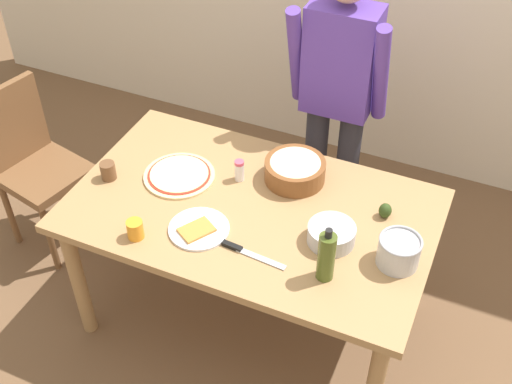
% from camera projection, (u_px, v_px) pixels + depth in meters
% --- Properties ---
extents(ground, '(8.00, 8.00, 0.00)m').
position_uv_depth(ground, '(252.00, 315.00, 3.36)').
color(ground, brown).
extents(dining_table, '(1.60, 0.96, 0.76)m').
position_uv_depth(dining_table, '(252.00, 222.00, 2.92)').
color(dining_table, '#A37A4C').
rests_on(dining_table, ground).
extents(person_cook, '(0.49, 0.25, 1.62)m').
position_uv_depth(person_cook, '(338.00, 93.00, 3.22)').
color(person_cook, '#2D2D38').
rests_on(person_cook, ground).
extents(chair_wooden_left, '(0.48, 0.48, 0.95)m').
position_uv_depth(chair_wooden_left, '(33.00, 160.00, 3.46)').
color(chair_wooden_left, brown).
rests_on(chair_wooden_left, ground).
extents(pizza_raw_on_board, '(0.33, 0.33, 0.02)m').
position_uv_depth(pizza_raw_on_board, '(179.00, 175.00, 3.01)').
color(pizza_raw_on_board, beige).
rests_on(pizza_raw_on_board, dining_table).
extents(plate_with_slice, '(0.26, 0.26, 0.02)m').
position_uv_depth(plate_with_slice, '(199.00, 229.00, 2.74)').
color(plate_with_slice, white).
rests_on(plate_with_slice, dining_table).
extents(popcorn_bowl, '(0.28, 0.28, 0.11)m').
position_uv_depth(popcorn_bowl, '(295.00, 169.00, 2.96)').
color(popcorn_bowl, brown).
rests_on(popcorn_bowl, dining_table).
extents(mixing_bowl_steel, '(0.20, 0.20, 0.08)m').
position_uv_depth(mixing_bowl_steel, '(331.00, 234.00, 2.67)').
color(mixing_bowl_steel, '#B7B7BC').
rests_on(mixing_bowl_steel, dining_table).
extents(olive_oil_bottle, '(0.07, 0.07, 0.26)m').
position_uv_depth(olive_oil_bottle, '(326.00, 256.00, 2.48)').
color(olive_oil_bottle, '#47561E').
rests_on(olive_oil_bottle, dining_table).
extents(steel_pot, '(0.17, 0.17, 0.13)m').
position_uv_depth(steel_pot, '(399.00, 251.00, 2.57)').
color(steel_pot, '#B7B7BC').
rests_on(steel_pot, dining_table).
extents(cup_orange, '(0.07, 0.07, 0.08)m').
position_uv_depth(cup_orange, '(135.00, 229.00, 2.69)').
color(cup_orange, orange).
rests_on(cup_orange, dining_table).
extents(cup_small_brown, '(0.07, 0.07, 0.08)m').
position_uv_depth(cup_small_brown, '(108.00, 171.00, 2.98)').
color(cup_small_brown, brown).
rests_on(cup_small_brown, dining_table).
extents(salt_shaker, '(0.04, 0.04, 0.11)m').
position_uv_depth(salt_shaker, '(239.00, 170.00, 2.96)').
color(salt_shaker, white).
rests_on(salt_shaker, dining_table).
extents(chef_knife, '(0.29, 0.05, 0.02)m').
position_uv_depth(chef_knife, '(246.00, 252.00, 2.64)').
color(chef_knife, silver).
rests_on(chef_knife, dining_table).
extents(avocado, '(0.06, 0.06, 0.07)m').
position_uv_depth(avocado, '(385.00, 211.00, 2.79)').
color(avocado, '#2D4219').
rests_on(avocado, dining_table).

